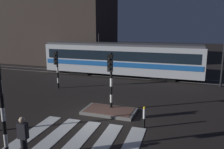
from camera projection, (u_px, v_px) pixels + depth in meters
ground_plane at (100, 118)px, 12.42m from camera, size 120.00×120.00×0.00m
rail_near at (139, 79)px, 21.73m from camera, size 80.00×0.12×0.03m
rail_far at (142, 76)px, 23.06m from camera, size 80.00×0.12×0.03m
crosswalk_zebra at (80, 139)px, 10.17m from camera, size 5.46×3.91×0.02m
traffic_island at (109, 111)px, 13.24m from camera, size 3.01×1.71×0.18m
traffic_light_median_centre at (111, 73)px, 13.08m from camera, size 0.36×0.42×3.43m
traffic_light_kerb_mid_left at (0, 100)px, 8.07m from camera, size 0.36×0.42×3.58m
traffic_light_corner_far_left at (57, 64)px, 17.98m from camera, size 0.36×0.42×3.00m
tram at (121, 59)px, 22.68m from camera, size 15.76×2.58×4.15m
pedestrian_waiting_at_kerb at (23, 138)px, 8.38m from camera, size 0.36×0.24×1.71m
bollard_island_edge at (144, 117)px, 11.13m from camera, size 0.12×0.12×1.11m
building_backdrop at (49, 25)px, 31.62m from camera, size 17.44×8.00×10.18m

